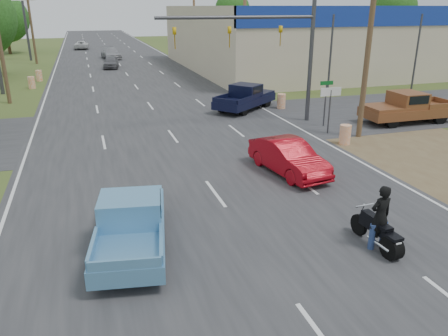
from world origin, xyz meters
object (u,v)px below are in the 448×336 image
object	(u,v)px
red_convertible	(288,157)
distant_car_silver	(111,53)
motorcycle	(379,234)
navy_pickup	(246,97)
rider	(380,219)
brown_pickup	(406,107)
distant_car_white	(82,45)
blue_pickup	(131,221)
distant_car_grey	(111,62)

from	to	relation	value
red_convertible	distant_car_silver	distance (m)	45.75
motorcycle	navy_pickup	xyz separation A→B (m)	(2.69, 18.19, 0.38)
distant_car_silver	navy_pickup	bearing A→B (deg)	-86.60
distant_car_silver	rider	bearing A→B (deg)	-93.32
motorcycle	rider	world-z (taller)	rider
brown_pickup	distant_car_white	size ratio (longest dim) A/B	1.20
navy_pickup	distant_car_white	bearing A→B (deg)	152.70
navy_pickup	distant_car_silver	size ratio (longest dim) A/B	1.04
motorcycle	blue_pickup	bearing A→B (deg)	157.85
distant_car_silver	distant_car_white	distance (m)	16.15
red_convertible	distant_car_white	bearing A→B (deg)	88.15
motorcycle	rider	xyz separation A→B (m)	(-0.00, 0.05, 0.44)
red_convertible	motorcycle	distance (m)	6.33
brown_pickup	distant_car_white	world-z (taller)	brown_pickup
rider	distant_car_grey	distance (m)	42.52
blue_pickup	distant_car_white	bearing A→B (deg)	100.26
blue_pickup	distant_car_grey	bearing A→B (deg)	96.52
distant_car_white	distant_car_grey	bearing A→B (deg)	98.82
navy_pickup	red_convertible	bearing A→B (deg)	-50.84
distant_car_silver	distant_car_white	world-z (taller)	distant_car_silver
rider	distant_car_silver	bearing A→B (deg)	-89.10
red_convertible	distant_car_white	distance (m)	61.78
distant_car_white	navy_pickup	bearing A→B (deg)	103.83
rider	distant_car_silver	size ratio (longest dim) A/B	0.37
distant_car_silver	blue_pickup	bearing A→B (deg)	-100.84
red_convertible	motorcycle	bearing A→B (deg)	-100.40
distant_car_silver	motorcycle	bearing A→B (deg)	-93.32
distant_car_white	blue_pickup	bearing A→B (deg)	92.92
distant_car_grey	distant_car_white	world-z (taller)	distant_car_grey
distant_car_grey	brown_pickup	bearing A→B (deg)	-56.62
navy_pickup	blue_pickup	bearing A→B (deg)	-69.34
distant_car_silver	brown_pickup	bearing A→B (deg)	-77.77
blue_pickup	brown_pickup	size ratio (longest dim) A/B	0.91
distant_car_grey	distant_car_silver	size ratio (longest dim) A/B	0.78
red_convertible	navy_pickup	xyz separation A→B (m)	(2.52, 11.87, 0.16)
distant_car_silver	distant_car_white	xyz separation A→B (m)	(-3.58, 15.74, -0.09)
motorcycle	distant_car_grey	distance (m)	42.57
motorcycle	distant_car_silver	world-z (taller)	distant_car_silver
red_convertible	brown_pickup	distance (m)	11.80
blue_pickup	brown_pickup	bearing A→B (deg)	38.98
blue_pickup	navy_pickup	bearing A→B (deg)	69.12
distant_car_grey	distant_car_silver	bearing A→B (deg)	92.97
red_convertible	blue_pickup	bearing A→B (deg)	-158.34
brown_pickup	distant_car_grey	xyz separation A→B (m)	(-15.04, 30.37, -0.26)
motorcycle	red_convertible	bearing A→B (deg)	85.17
rider	brown_pickup	bearing A→B (deg)	-134.80
blue_pickup	brown_pickup	distance (m)	19.75
red_convertible	distant_car_grey	distance (m)	36.31
distant_car_grey	rider	bearing A→B (deg)	-76.88
red_convertible	blue_pickup	size ratio (longest dim) A/B	0.84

